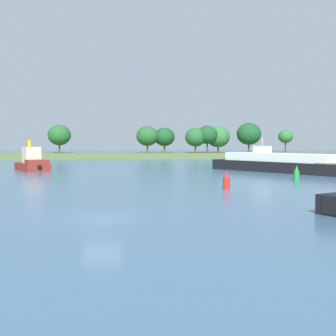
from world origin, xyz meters
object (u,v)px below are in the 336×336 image
channel_buoy_green (297,174)px  white_riverboat (278,163)px  tugboat (32,163)px  channel_buoy_red (226,181)px

channel_buoy_green → white_riverboat: bearing=80.6°
white_riverboat → channel_buoy_green: bearing=-99.4°
tugboat → channel_buoy_green: tugboat is taller
tugboat → channel_buoy_red: bearing=-50.1°
tugboat → channel_buoy_green: (36.86, -21.58, -0.49)m
tugboat → channel_buoy_red: size_ratio=4.79×
white_riverboat → channel_buoy_green: size_ratio=11.70×
white_riverboat → channel_buoy_green: (-2.46, -14.92, -0.57)m
tugboat → channel_buoy_green: bearing=-30.3°
channel_buoy_red → channel_buoy_green: same height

